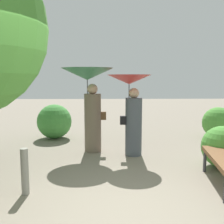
% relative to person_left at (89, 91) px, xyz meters
% --- Properties ---
extents(ground_plane, '(40.00, 40.00, 0.00)m').
position_rel_person_left_xyz_m(ground_plane, '(0.57, -3.24, -1.51)').
color(ground_plane, gray).
extents(person_left, '(1.27, 1.27, 2.06)m').
position_rel_person_left_xyz_m(person_left, '(0.00, 0.00, 0.00)').
color(person_left, '#6B5B4C').
rests_on(person_left, ground).
extents(person_right, '(1.02, 1.02, 1.90)m').
position_rel_person_left_xyz_m(person_right, '(0.99, -0.35, -0.24)').
color(person_right, '#474C56').
rests_on(person_right, ground).
extents(bush_path_right, '(0.85, 0.85, 0.85)m').
position_rel_person_left_xyz_m(bush_path_right, '(2.78, -1.26, -1.08)').
color(bush_path_right, '#4C9338').
rests_on(bush_path_right, ground).
extents(bush_behind_bench, '(1.03, 1.03, 1.03)m').
position_rel_person_left_xyz_m(bush_behind_bench, '(-1.15, 1.48, -0.99)').
color(bush_behind_bench, '#428C3D').
rests_on(bush_behind_bench, ground).
extents(bush_far_side, '(0.94, 0.94, 0.94)m').
position_rel_person_left_xyz_m(bush_far_side, '(3.81, 1.42, -1.04)').
color(bush_far_side, '#4C9338').
rests_on(bush_far_side, ground).
extents(path_marker_post, '(0.12, 0.12, 0.74)m').
position_rel_person_left_xyz_m(path_marker_post, '(-0.87, -2.46, -1.14)').
color(path_marker_post, gray).
rests_on(path_marker_post, ground).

